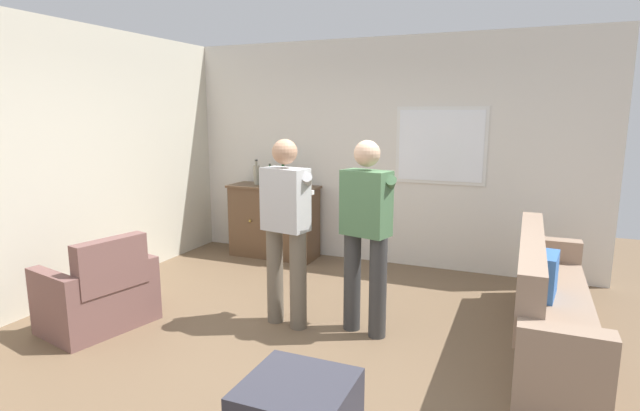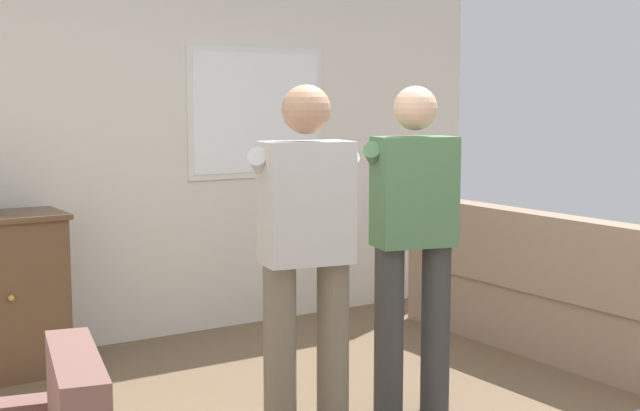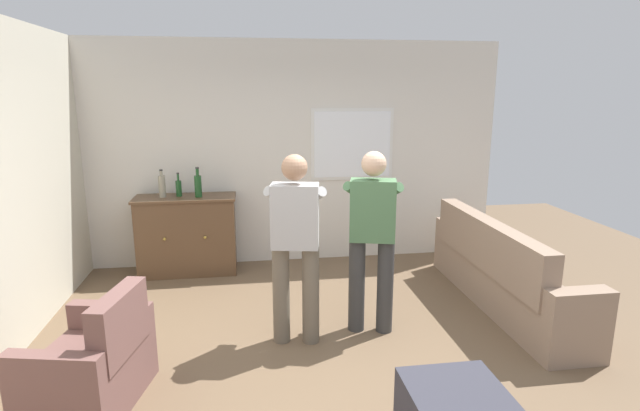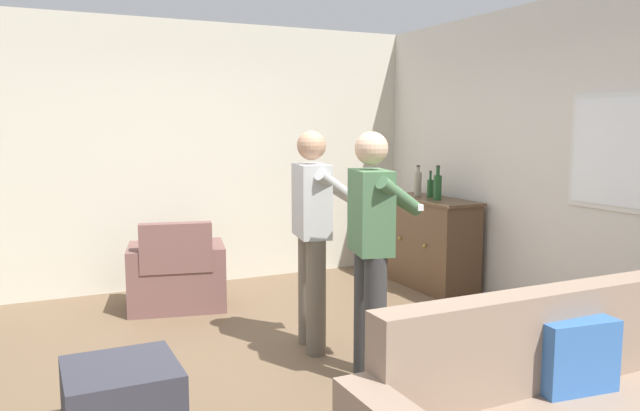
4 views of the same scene
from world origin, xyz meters
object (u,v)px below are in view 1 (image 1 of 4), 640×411
at_px(sideboard_cabinet, 274,221).
at_px(bottle_liquor_amber, 256,174).
at_px(person_standing_left, 286,224).
at_px(person_standing_right, 366,228).
at_px(couch, 548,306).
at_px(bottle_spirits_clear, 283,176).
at_px(bottle_wine_green, 270,177).
at_px(armchair, 99,296).

bearing_deg(sideboard_cabinet, bottle_liquor_amber, 179.11).
distance_m(person_standing_left, person_standing_right, 0.71).
distance_m(sideboard_cabinet, person_standing_left, 2.26).
xyz_separation_m(couch, bottle_spirits_clear, (-3.13, 1.42, 0.76)).
height_order(couch, bottle_wine_green, bottle_wine_green).
distance_m(bottle_spirits_clear, person_standing_left, 2.10).
distance_m(couch, armchair, 3.85).
xyz_separation_m(armchair, bottle_liquor_amber, (0.13, 2.61, 0.80)).
bearing_deg(couch, bottle_wine_green, 156.09).
distance_m(bottle_wine_green, person_standing_right, 2.64).
xyz_separation_m(bottle_wine_green, bottle_liquor_amber, (-0.18, -0.03, 0.03)).
distance_m(sideboard_cabinet, bottle_wine_green, 0.58).
height_order(bottle_liquor_amber, person_standing_left, person_standing_left).
relative_size(couch, sideboard_cabinet, 2.09).
xyz_separation_m(couch, bottle_wine_green, (-3.37, 1.49, 0.72)).
xyz_separation_m(sideboard_cabinet, bottle_spirits_clear, (0.16, -0.04, 0.62)).
relative_size(sideboard_cabinet, bottle_liquor_amber, 3.59).
bearing_deg(armchair, person_standing_right, 20.22).
bearing_deg(person_standing_right, bottle_liquor_amber, 139.41).
relative_size(couch, person_standing_left, 1.48).
xyz_separation_m(bottle_wine_green, bottle_spirits_clear, (0.23, -0.08, 0.04)).
bearing_deg(person_standing_right, sideboard_cabinet, 135.78).
relative_size(bottle_spirits_clear, person_standing_left, 0.21).
bearing_deg(bottle_wine_green, person_standing_left, -58.04).
xyz_separation_m(armchair, bottle_spirits_clear, (0.55, 2.56, 0.81)).
height_order(couch, bottle_spirits_clear, bottle_spirits_clear).
bearing_deg(bottle_spirits_clear, bottle_liquor_amber, 173.71).
bearing_deg(person_standing_right, bottle_spirits_clear, 133.77).
height_order(sideboard_cabinet, bottle_spirits_clear, bottle_spirits_clear).
xyz_separation_m(couch, armchair, (-3.68, -1.15, -0.05)).
distance_m(armchair, bottle_spirits_clear, 2.74).
relative_size(bottle_liquor_amber, person_standing_left, 0.20).
bearing_deg(couch, armchair, -162.66).
distance_m(bottle_liquor_amber, bottle_spirits_clear, 0.42).
bearing_deg(bottle_liquor_amber, armchair, -92.79).
relative_size(sideboard_cabinet, bottle_spirits_clear, 3.35).
distance_m(bottle_wine_green, person_standing_left, 2.28).
xyz_separation_m(couch, person_standing_right, (-1.46, -0.33, 0.60)).
xyz_separation_m(bottle_wine_green, person_standing_right, (1.91, -1.82, -0.12)).
height_order(person_standing_left, person_standing_right, same).
height_order(bottle_spirits_clear, person_standing_left, person_standing_left).
bearing_deg(bottle_spirits_clear, person_standing_left, -62.38).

